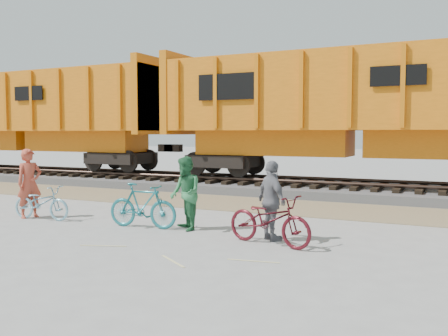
{
  "coord_description": "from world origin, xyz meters",
  "views": [
    {
      "loc": [
        5.15,
        -8.19,
        2.14
      ],
      "look_at": [
        0.44,
        1.5,
        1.39
      ],
      "focal_mm": 40.0,
      "sensor_mm": 36.0,
      "label": 1
    }
  ],
  "objects_px": {
    "bicycle_maroon": "(269,220)",
    "hopper_car_center": "(359,107)",
    "hopper_car_left": "(34,115)",
    "person_woman": "(272,201)",
    "bicycle_teal": "(142,206)",
    "bicycle_blue": "(41,203)",
    "person_solo": "(29,183)",
    "person_man": "(185,193)"
  },
  "relations": [
    {
      "from": "hopper_car_left",
      "to": "person_woman",
      "type": "distance_m",
      "value": 16.97
    },
    {
      "from": "hopper_car_center",
      "to": "person_man",
      "type": "distance_m",
      "value": 8.37
    },
    {
      "from": "hopper_car_center",
      "to": "hopper_car_left",
      "type": "bearing_deg",
      "value": 180.0
    },
    {
      "from": "bicycle_teal",
      "to": "person_solo",
      "type": "distance_m",
      "value": 3.4
    },
    {
      "from": "person_woman",
      "to": "bicycle_teal",
      "type": "bearing_deg",
      "value": 40.3
    },
    {
      "from": "bicycle_blue",
      "to": "bicycle_maroon",
      "type": "bearing_deg",
      "value": -96.89
    },
    {
      "from": "hopper_car_left",
      "to": "bicycle_teal",
      "type": "bearing_deg",
      "value": -34.13
    },
    {
      "from": "hopper_car_left",
      "to": "hopper_car_center",
      "type": "xyz_separation_m",
      "value": [
        15.0,
        0.0,
        0.0
      ]
    },
    {
      "from": "bicycle_maroon",
      "to": "person_woman",
      "type": "bearing_deg",
      "value": 28.38
    },
    {
      "from": "bicycle_blue",
      "to": "bicycle_maroon",
      "type": "relative_size",
      "value": 0.87
    },
    {
      "from": "bicycle_blue",
      "to": "bicycle_teal",
      "type": "distance_m",
      "value": 2.89
    },
    {
      "from": "hopper_car_left",
      "to": "bicycle_blue",
      "type": "height_order",
      "value": "hopper_car_left"
    },
    {
      "from": "person_man",
      "to": "hopper_car_center",
      "type": "bearing_deg",
      "value": 116.65
    },
    {
      "from": "bicycle_teal",
      "to": "person_man",
      "type": "xyz_separation_m",
      "value": [
        1.0,
        0.2,
        0.31
      ]
    },
    {
      "from": "bicycle_blue",
      "to": "bicycle_maroon",
      "type": "height_order",
      "value": "bicycle_maroon"
    },
    {
      "from": "hopper_car_center",
      "to": "bicycle_teal",
      "type": "relative_size",
      "value": 8.27
    },
    {
      "from": "person_man",
      "to": "person_woman",
      "type": "height_order",
      "value": "person_man"
    },
    {
      "from": "bicycle_teal",
      "to": "bicycle_maroon",
      "type": "distance_m",
      "value": 3.21
    },
    {
      "from": "bicycle_teal",
      "to": "person_solo",
      "type": "height_order",
      "value": "person_solo"
    },
    {
      "from": "hopper_car_center",
      "to": "bicycle_maroon",
      "type": "xyz_separation_m",
      "value": [
        -0.06,
        -8.33,
        -2.52
      ]
    },
    {
      "from": "bicycle_blue",
      "to": "hopper_car_center",
      "type": "bearing_deg",
      "value": -42.23
    },
    {
      "from": "hopper_car_left",
      "to": "person_man",
      "type": "bearing_deg",
      "value": -31.34
    },
    {
      "from": "hopper_car_left",
      "to": "bicycle_maroon",
      "type": "distance_m",
      "value": 17.29
    },
    {
      "from": "hopper_car_left",
      "to": "person_woman",
      "type": "xyz_separation_m",
      "value": [
        14.84,
        -7.93,
        -2.21
      ]
    },
    {
      "from": "bicycle_maroon",
      "to": "person_solo",
      "type": "xyz_separation_m",
      "value": [
        -6.57,
        0.26,
        0.39
      ]
    },
    {
      "from": "bicycle_blue",
      "to": "bicycle_teal",
      "type": "bearing_deg",
      "value": -91.29
    },
    {
      "from": "bicycle_teal",
      "to": "bicycle_maroon",
      "type": "relative_size",
      "value": 0.91
    },
    {
      "from": "hopper_car_left",
      "to": "person_woman",
      "type": "bearing_deg",
      "value": -28.12
    },
    {
      "from": "person_solo",
      "to": "person_man",
      "type": "distance_m",
      "value": 4.39
    },
    {
      "from": "bicycle_maroon",
      "to": "hopper_car_center",
      "type": "bearing_deg",
      "value": 13.93
    },
    {
      "from": "bicycle_blue",
      "to": "person_woman",
      "type": "distance_m",
      "value": 5.99
    },
    {
      "from": "hopper_car_center",
      "to": "person_solo",
      "type": "relative_size",
      "value": 8.02
    },
    {
      "from": "bicycle_teal",
      "to": "person_woman",
      "type": "height_order",
      "value": "person_woman"
    },
    {
      "from": "hopper_car_center",
      "to": "bicycle_teal",
      "type": "distance_m",
      "value": 8.96
    },
    {
      "from": "person_solo",
      "to": "person_woman",
      "type": "bearing_deg",
      "value": -70.53
    },
    {
      "from": "person_man",
      "to": "person_woman",
      "type": "relative_size",
      "value": 1.02
    },
    {
      "from": "bicycle_teal",
      "to": "bicycle_maroon",
      "type": "xyz_separation_m",
      "value": [
        3.19,
        -0.37,
        -0.02
      ]
    },
    {
      "from": "person_woman",
      "to": "bicycle_blue",
      "type": "bearing_deg",
      "value": 41.97
    },
    {
      "from": "bicycle_maroon",
      "to": "person_solo",
      "type": "height_order",
      "value": "person_solo"
    },
    {
      "from": "bicycle_teal",
      "to": "hopper_car_center",
      "type": "bearing_deg",
      "value": -27.29
    },
    {
      "from": "bicycle_blue",
      "to": "person_man",
      "type": "distance_m",
      "value": 3.92
    },
    {
      "from": "bicycle_teal",
      "to": "hopper_car_left",
      "type": "bearing_deg",
      "value": 50.78
    }
  ]
}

